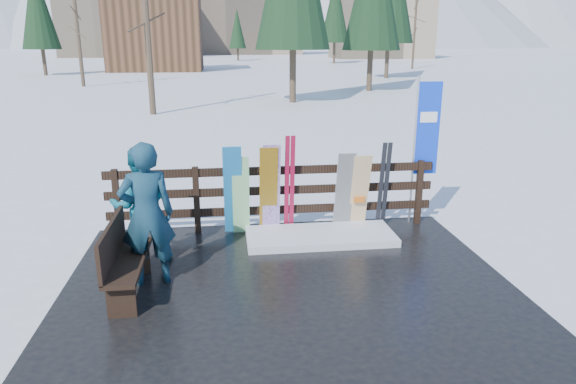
{
  "coord_description": "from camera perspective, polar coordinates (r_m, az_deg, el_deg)",
  "views": [
    {
      "loc": [
        -0.8,
        -6.18,
        3.23
      ],
      "look_at": [
        0.1,
        1.0,
        1.1
      ],
      "focal_mm": 32.0,
      "sensor_mm": 36.0,
      "label": 1
    }
  ],
  "objects": [
    {
      "name": "ground",
      "position": [
        7.02,
        0.19,
        -11.0
      ],
      "size": [
        700.0,
        700.0,
        0.0
      ],
      "primitive_type": "plane",
      "color": "white",
      "rests_on": "ground"
    },
    {
      "name": "deck",
      "position": [
        7.0,
        0.19,
        -10.71
      ],
      "size": [
        6.0,
        5.0,
        0.08
      ],
      "primitive_type": "cube",
      "color": "black",
      "rests_on": "ground"
    },
    {
      "name": "fence",
      "position": [
        8.78,
        -1.64,
        -0.09
      ],
      "size": [
        5.6,
        0.1,
        1.15
      ],
      "color": "black",
      "rests_on": "deck"
    },
    {
      "name": "snow_patch",
      "position": [
        8.5,
        3.6,
        -4.93
      ],
      "size": [
        2.42,
        1.0,
        0.12
      ],
      "primitive_type": "cube",
      "color": "white",
      "rests_on": "deck"
    },
    {
      "name": "bench",
      "position": [
        6.9,
        -17.95,
        -6.88
      ],
      "size": [
        0.41,
        1.5,
        0.97
      ],
      "color": "black",
      "rests_on": "deck"
    },
    {
      "name": "snowboard_0",
      "position": [
        8.49,
        -6.15,
        0.12
      ],
      "size": [
        0.3,
        0.43,
        1.56
      ],
      "primitive_type": "cube",
      "rotation": [
        0.25,
        0.0,
        0.0
      ],
      "color": "#1D7ABE",
      "rests_on": "deck"
    },
    {
      "name": "snowboard_1",
      "position": [
        8.52,
        -5.26,
        -0.43
      ],
      "size": [
        0.28,
        0.3,
        1.38
      ],
      "primitive_type": "cube",
      "rotation": [
        0.19,
        0.0,
        0.0
      ],
      "color": "white",
      "rests_on": "deck"
    },
    {
      "name": "snowboard_2",
      "position": [
        8.53,
        -2.18,
        0.14
      ],
      "size": [
        0.3,
        0.34,
        1.53
      ],
      "primitive_type": "cube",
      "rotation": [
        0.21,
        0.0,
        0.0
      ],
      "color": "#FFAA11",
      "rests_on": "deck"
    },
    {
      "name": "snowboard_3",
      "position": [
        8.53,
        -1.87,
        0.28
      ],
      "size": [
        0.29,
        0.33,
        1.57
      ],
      "primitive_type": "cube",
      "rotation": [
        0.19,
        0.0,
        0.0
      ],
      "color": "silver",
      "rests_on": "deck"
    },
    {
      "name": "snowboard_4",
      "position": [
        8.75,
        6.26,
        0.02
      ],
      "size": [
        0.3,
        0.33,
        1.39
      ],
      "primitive_type": "cube",
      "rotation": [
        0.22,
        0.0,
        0.0
      ],
      "color": "black",
      "rests_on": "deck"
    },
    {
      "name": "snowboard_5",
      "position": [
        8.82,
        7.95,
        -0.04
      ],
      "size": [
        0.3,
        0.35,
        1.35
      ],
      "primitive_type": "cube",
      "rotation": [
        0.24,
        0.0,
        0.0
      ],
      "color": "silver",
      "rests_on": "deck"
    },
    {
      "name": "ski_pair_a",
      "position": [
        8.61,
        0.16,
        0.87
      ],
      "size": [
        0.16,
        0.26,
        1.69
      ],
      "color": "maroon",
      "rests_on": "deck"
    },
    {
      "name": "ski_pair_b",
      "position": [
        8.98,
        10.58,
        0.74
      ],
      "size": [
        0.17,
        0.23,
        1.54
      ],
      "color": "black",
      "rests_on": "deck"
    },
    {
      "name": "rental_flag",
      "position": [
        9.23,
        14.91,
        6.23
      ],
      "size": [
        0.45,
        0.04,
        2.6
      ],
      "color": "silver",
      "rests_on": "deck"
    },
    {
      "name": "person_front",
      "position": [
        6.98,
        -15.39,
        -2.42
      ],
      "size": [
        0.79,
        0.6,
        1.94
      ],
      "primitive_type": "imported",
      "rotation": [
        0.0,
        0.0,
        3.35
      ],
      "color": "#1C535D",
      "rests_on": "deck"
    },
    {
      "name": "person_back",
      "position": [
        7.72,
        -16.1,
        -1.47
      ],
      "size": [
        0.95,
        0.8,
        1.73
      ],
      "primitive_type": "imported",
      "rotation": [
        0.0,
        0.0,
        3.32
      ],
      "color": "#0E5A6C",
      "rests_on": "deck"
    },
    {
      "name": "resort_buildings",
      "position": [
        121.77,
        -6.67,
        19.42
      ],
      "size": [
        73.0,
        87.6,
        22.6
      ],
      "color": "tan",
      "rests_on": "ground"
    },
    {
      "name": "trees",
      "position": [
        54.88,
        -1.44,
        18.88
      ],
      "size": [
        41.92,
        68.59,
        12.17
      ],
      "color": "#382B1E",
      "rests_on": "ground"
    }
  ]
}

